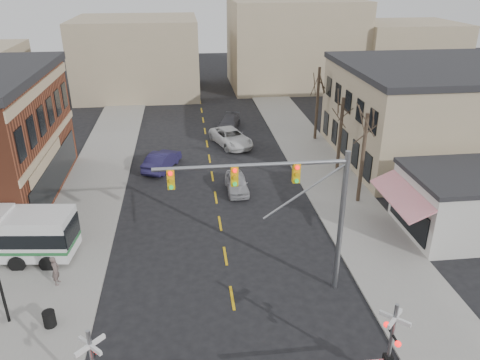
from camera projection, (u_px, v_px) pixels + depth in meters
name	position (u px, v px, depth m)	size (l,w,h in m)	color
ground	(236.00, 324.00, 23.04)	(160.00, 160.00, 0.00)	black
sidewalk_west	(100.00, 172.00, 40.05)	(5.00, 60.00, 0.12)	gray
sidewalk_east	(316.00, 162.00, 42.11)	(5.00, 60.00, 0.12)	gray
tan_building	(456.00, 112.00, 41.73)	(20.30, 15.30, 8.50)	tan
awning_shop	(469.00, 203.00, 30.20)	(9.74, 6.20, 4.30)	beige
tree_east_a	(362.00, 159.00, 33.57)	(0.28, 0.28, 6.75)	#382B21
tree_east_b	(340.00, 134.00, 39.12)	(0.28, 0.28, 6.30)	#382B21
tree_east_c	(317.00, 104.00, 46.18)	(0.28, 0.28, 7.20)	#382B21
traffic_signal_mast	(292.00, 197.00, 23.04)	(9.50, 0.30, 8.00)	gray
rr_crossing_east	(380.00, 345.00, 19.09)	(5.60, 1.36, 4.00)	gray
trash_bin	(49.00, 319.00, 22.61)	(0.60, 0.60, 0.82)	black
car_a	(237.00, 183.00, 36.44)	(1.63, 4.06, 1.38)	#9B9BA0
car_b	(162.00, 160.00, 40.45)	(1.69, 4.84, 1.60)	#1C183D
car_c	(231.00, 137.00, 45.86)	(2.66, 5.77, 1.60)	silver
car_d	(229.00, 123.00, 50.64)	(1.88, 4.62, 1.34)	#49484D
pedestrian_near	(56.00, 270.00, 25.46)	(0.62, 0.41, 1.71)	#5D4E4A
pedestrian_far	(35.00, 240.00, 28.34)	(0.81, 0.63, 1.66)	#383D62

